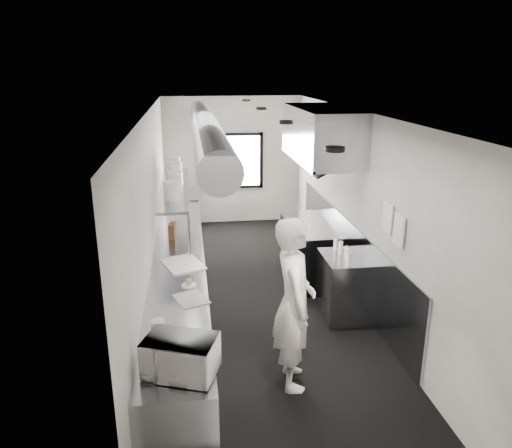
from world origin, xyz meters
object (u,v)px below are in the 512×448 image
object	(u,v)px
prep_counter	(180,290)
cutting_board	(183,264)
exhaust_hood	(321,134)
small_plate	(189,285)
pass_shelf	(175,188)
microwave	(180,356)
plate_stack_b	(175,182)
plate_stack_c	(174,173)
squeeze_bottle_a	(349,259)
squeeze_bottle_c	(346,252)
line_cook	(294,304)
deli_tub_b	(158,325)
bottle_station	(345,286)
deli_tub_a	(164,336)
squeeze_bottle_e	(336,244)
squeeze_bottle_d	(340,248)
squeeze_bottle_b	(348,255)
range	(313,250)
knife_block	(172,231)
plate_stack_a	(172,190)
plate_stack_d	(173,167)
far_work_table	(182,214)

from	to	relation	value
prep_counter	cutting_board	xyz separation A→B (m)	(0.06, -0.18, 0.46)
exhaust_hood	small_plate	size ratio (longest dim) A/B	12.18
pass_shelf	small_plate	bearing A→B (deg)	-85.78
microwave	plate_stack_b	xyz separation A→B (m)	(-0.09, 3.78, 0.66)
plate_stack_c	prep_counter	bearing A→B (deg)	-88.01
squeeze_bottle_a	squeeze_bottle_c	distance (m)	0.28
line_cook	prep_counter	bearing A→B (deg)	41.12
pass_shelf	squeeze_bottle_c	size ratio (longest dim) A/B	18.41
exhaust_hood	deli_tub_b	distance (m)	4.16
exhaust_hood	squeeze_bottle_c	distance (m)	2.02
small_plate	plate_stack_b	size ratio (longest dim) A/B	0.60
plate_stack_c	squeeze_bottle_c	distance (m)	3.14
bottle_station	cutting_board	distance (m)	2.29
deli_tub_b	deli_tub_a	bearing A→B (deg)	-72.00
exhaust_hood	squeeze_bottle_e	bearing A→B (deg)	-91.78
microwave	deli_tub_b	bearing A→B (deg)	127.03
squeeze_bottle_d	deli_tub_a	bearing A→B (deg)	-140.02
squeeze_bottle_a	squeeze_bottle_e	distance (m)	0.58
deli_tub_a	squeeze_bottle_a	distance (m)	2.80
squeeze_bottle_b	deli_tub_a	bearing A→B (deg)	-144.47
bottle_station	squeeze_bottle_a	world-z (taller)	squeeze_bottle_a
deli_tub_a	squeeze_bottle_b	world-z (taller)	squeeze_bottle_b
deli_tub_a	plate_stack_c	bearing A→B (deg)	89.25
range	knife_block	xyz separation A→B (m)	(-2.29, -0.29, 0.55)
deli_tub_a	cutting_board	size ratio (longest dim) A/B	0.21
bottle_station	deli_tub_a	xyz separation A→B (m)	(-2.41, -1.86, 0.50)
knife_block	squeeze_bottle_e	bearing A→B (deg)	-11.18
pass_shelf	deli_tub_a	bearing A→B (deg)	-91.11
squeeze_bottle_e	pass_shelf	bearing A→B (deg)	147.50
squeeze_bottle_e	plate_stack_b	bearing A→B (deg)	153.92
plate_stack_b	squeeze_bottle_b	xyz separation A→B (m)	(2.28, -1.54, -0.73)
prep_counter	plate_stack_a	world-z (taller)	plate_stack_a
prep_counter	cutting_board	bearing A→B (deg)	-72.10
prep_counter	plate_stack_d	distance (m)	2.49
bottle_station	plate_stack_a	world-z (taller)	plate_stack_a
plate_stack_c	squeeze_bottle_d	bearing A→B (deg)	-38.49
plate_stack_b	squeeze_bottle_d	distance (m)	2.69
far_work_table	squeeze_bottle_c	distance (m)	4.58
pass_shelf	squeeze_bottle_b	distance (m)	3.01
cutting_board	squeeze_bottle_e	bearing A→B (deg)	6.46
microwave	deli_tub_b	distance (m)	0.80
bottle_station	squeeze_bottle_d	distance (m)	0.56
far_work_table	squeeze_bottle_d	distance (m)	4.44
squeeze_bottle_c	deli_tub_a	bearing A→B (deg)	-142.61
plate_stack_d	squeeze_bottle_b	distance (m)	3.50
plate_stack_b	squeeze_bottle_e	xyz separation A→B (m)	(2.24, -1.10, -0.73)
small_plate	microwave	bearing A→B (deg)	-92.54
exhaust_hood	plate_stack_a	size ratio (longest dim) A/B	8.24
bottle_station	microwave	world-z (taller)	microwave
pass_shelf	squeeze_bottle_e	bearing A→B (deg)	-32.50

